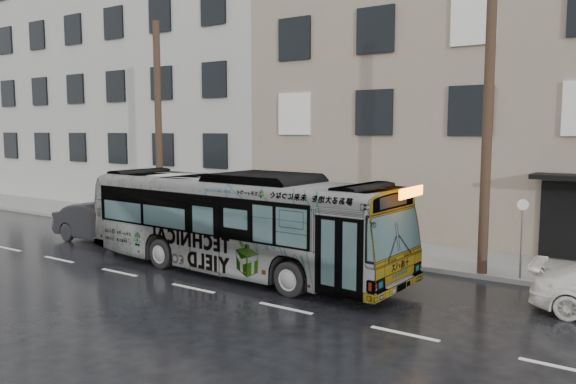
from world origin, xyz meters
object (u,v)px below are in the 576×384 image
at_px(utility_pole_rear, 158,127).
at_px(sign_post, 522,238).
at_px(utility_pole_front, 487,125).
at_px(dark_sedan, 104,223).
at_px(bus, 236,222).

bearing_deg(utility_pole_rear, sign_post, 0.00).
xyz_separation_m(utility_pole_rear, sign_post, (15.10, 0.00, -3.30)).
distance_m(utility_pole_front, sign_post, 3.48).
bearing_deg(dark_sedan, sign_post, -78.43).
xyz_separation_m(utility_pole_front, sign_post, (1.10, 0.00, -3.30)).
bearing_deg(utility_pole_front, dark_sedan, -168.34).
distance_m(utility_pole_front, dark_sedan, 14.93).
height_order(utility_pole_front, dark_sedan, utility_pole_front).
bearing_deg(bus, sign_post, -62.64).
relative_size(utility_pole_rear, dark_sedan, 1.89).
height_order(utility_pole_front, utility_pole_rear, same).
xyz_separation_m(utility_pole_front, utility_pole_rear, (-14.00, 0.00, 0.00)).
height_order(utility_pole_rear, dark_sedan, utility_pole_rear).
xyz_separation_m(utility_pole_rear, bus, (7.29, -3.58, -3.06)).
bearing_deg(dark_sedan, bus, -94.37).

